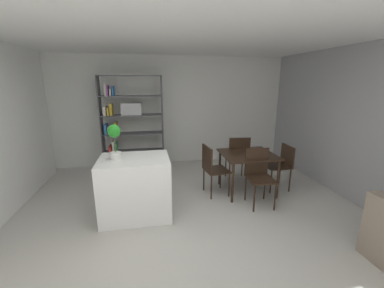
{
  "coord_description": "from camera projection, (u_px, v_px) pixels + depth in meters",
  "views": [
    {
      "loc": [
        -0.3,
        -2.9,
        2.04
      ],
      "look_at": [
        0.38,
        0.81,
        1.06
      ],
      "focal_mm": 22.63,
      "sensor_mm": 36.0,
      "label": 1
    }
  ],
  "objects": [
    {
      "name": "dining_chair_near",
      "position": [
        259.0,
        172.0,
        4.07
      ],
      "size": [
        0.43,
        0.47,
        0.94
      ],
      "rotation": [
        0.0,
        0.0,
        -0.04
      ],
      "color": "black",
      "rests_on": "ground_plane"
    },
    {
      "name": "open_bookshelf",
      "position": [
        127.0,
        122.0,
        5.5
      ],
      "size": [
        1.38,
        0.34,
        2.17
      ],
      "color": "#4C4C51",
      "rests_on": "ground_plane"
    },
    {
      "name": "kitchen_island",
      "position": [
        136.0,
        187.0,
        3.71
      ],
      "size": [
        1.04,
        0.78,
        0.93
      ],
      "primitive_type": "cube",
      "color": "white",
      "rests_on": "ground_plane"
    },
    {
      "name": "ground_plane",
      "position": [
        175.0,
        234.0,
        3.32
      ],
      "size": [
        8.74,
        8.74,
        0.0
      ],
      "primitive_type": "plane",
      "color": "beige"
    },
    {
      "name": "potted_plant_on_island",
      "position": [
        114.0,
        138.0,
        3.49
      ],
      "size": [
        0.19,
        0.19,
        0.51
      ],
      "color": "white",
      "rests_on": "kitchen_island"
    },
    {
      "name": "ceiling_slab",
      "position": [
        171.0,
        22.0,
        2.65
      ],
      "size": [
        6.36,
        6.31,
        0.06
      ],
      "color": "white",
      "rests_on": "ground_plane"
    },
    {
      "name": "dining_chair_island_side",
      "position": [
        212.0,
        166.0,
        4.38
      ],
      "size": [
        0.46,
        0.49,
        0.92
      ],
      "rotation": [
        0.0,
        0.0,
        1.69
      ],
      "color": "black",
      "rests_on": "ground_plane"
    },
    {
      "name": "dining_chair_window_side",
      "position": [
        281.0,
        163.0,
        4.63
      ],
      "size": [
        0.45,
        0.43,
        0.86
      ],
      "rotation": [
        0.0,
        0.0,
        -1.57
      ],
      "color": "black",
      "rests_on": "ground_plane"
    },
    {
      "name": "dining_chair_far",
      "position": [
        238.0,
        155.0,
        4.94
      ],
      "size": [
        0.47,
        0.47,
        0.96
      ],
      "rotation": [
        0.0,
        0.0,
        3.03
      ],
      "color": "black",
      "rests_on": "ground_plane"
    },
    {
      "name": "back_partition",
      "position": [
        160.0,
        111.0,
        5.97
      ],
      "size": [
        6.36,
        0.06,
        2.64
      ],
      "primitive_type": "cube",
      "color": "silver",
      "rests_on": "ground_plane"
    },
    {
      "name": "dining_table",
      "position": [
        248.0,
        158.0,
        4.48
      ],
      "size": [
        0.95,
        0.89,
        0.74
      ],
      "color": "black",
      "rests_on": "ground_plane"
    }
  ]
}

